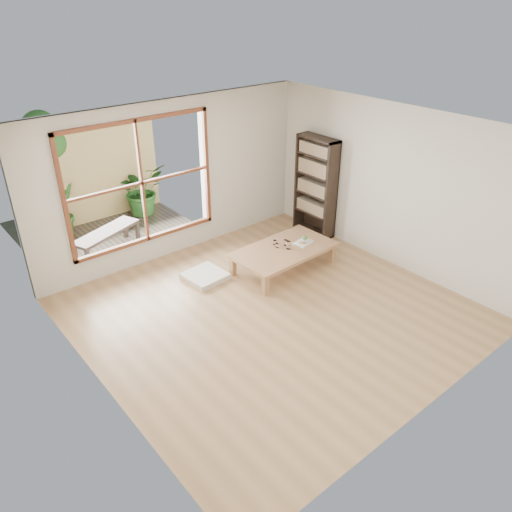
# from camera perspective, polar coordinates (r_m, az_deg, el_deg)

# --- Properties ---
(ground) EXTENTS (5.00, 5.00, 0.00)m
(ground) POSITION_cam_1_polar(r_m,az_deg,el_deg) (7.22, 1.67, -6.31)
(ground) COLOR tan
(ground) RESTS_ON ground
(low_table) EXTENTS (1.70, 0.99, 0.37)m
(low_table) POSITION_cam_1_polar(r_m,az_deg,el_deg) (8.11, 3.20, 0.60)
(low_table) COLOR #B07955
(low_table) RESTS_ON ground
(floor_cushion) EXTENTS (0.63, 0.63, 0.09)m
(floor_cushion) POSITION_cam_1_polar(r_m,az_deg,el_deg) (7.99, -5.84, -2.29)
(floor_cushion) COLOR white
(floor_cushion) RESTS_ON ground
(bookshelf) EXTENTS (0.29, 0.82, 1.82)m
(bookshelf) POSITION_cam_1_polar(r_m,az_deg,el_deg) (9.17, 6.83, 7.87)
(bookshelf) COLOR black
(bookshelf) RESTS_ON ground
(glass_tall) EXTENTS (0.07, 0.07, 0.13)m
(glass_tall) POSITION_cam_1_polar(r_m,az_deg,el_deg) (8.06, 3.72, 1.26)
(glass_tall) COLOR silver
(glass_tall) RESTS_ON low_table
(glass_mid) EXTENTS (0.06, 0.06, 0.09)m
(glass_mid) POSITION_cam_1_polar(r_m,az_deg,el_deg) (8.18, 3.39, 1.55)
(glass_mid) COLOR silver
(glass_mid) RESTS_ON low_table
(glass_short) EXTENTS (0.06, 0.06, 0.08)m
(glass_short) POSITION_cam_1_polar(r_m,az_deg,el_deg) (8.19, 2.15, 1.56)
(glass_short) COLOR silver
(glass_short) RESTS_ON low_table
(glass_small) EXTENTS (0.06, 0.06, 0.07)m
(glass_small) POSITION_cam_1_polar(r_m,az_deg,el_deg) (8.10, 2.41, 1.23)
(glass_small) COLOR silver
(glass_small) RESTS_ON low_table
(food_tray) EXTENTS (0.35, 0.28, 0.10)m
(food_tray) POSITION_cam_1_polar(r_m,az_deg,el_deg) (8.29, 5.46, 1.68)
(food_tray) COLOR white
(food_tray) RESTS_ON low_table
(deck) EXTENTS (2.80, 2.00, 0.05)m
(deck) POSITION_cam_1_polar(r_m,az_deg,el_deg) (9.58, -15.27, 2.03)
(deck) COLOR #3C342C
(deck) RESTS_ON ground
(garden_bench) EXTENTS (1.33, 0.81, 0.40)m
(garden_bench) POSITION_cam_1_polar(r_m,az_deg,el_deg) (8.92, -16.72, 2.42)
(garden_bench) COLOR black
(garden_bench) RESTS_ON deck
(bamboo_fence) EXTENTS (2.80, 0.06, 1.80)m
(bamboo_fence) POSITION_cam_1_polar(r_m,az_deg,el_deg) (10.11, -18.43, 8.53)
(bamboo_fence) COLOR tan
(bamboo_fence) RESTS_ON ground
(shrub_right) EXTENTS (1.04, 0.94, 1.01)m
(shrub_right) POSITION_cam_1_polar(r_m,az_deg,el_deg) (10.28, -12.94, 7.38)
(shrub_right) COLOR #2D5C22
(shrub_right) RESTS_ON deck
(shrub_left) EXTENTS (0.70, 0.63, 1.07)m
(shrub_left) POSITION_cam_1_polar(r_m,az_deg,el_deg) (9.54, -21.24, 4.63)
(shrub_left) COLOR #2D5C22
(shrub_left) RESTS_ON deck
(garden_tree) EXTENTS (1.04, 0.85, 2.22)m
(garden_tree) POSITION_cam_1_polar(r_m,az_deg,el_deg) (9.97, -23.39, 11.81)
(garden_tree) COLOR #4C3D2D
(garden_tree) RESTS_ON ground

